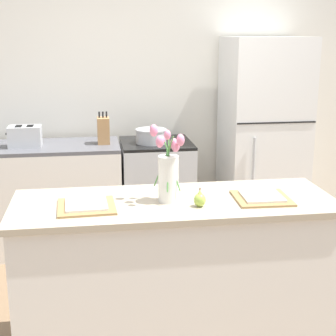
{
  "coord_description": "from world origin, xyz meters",
  "views": [
    {
      "loc": [
        -0.44,
        -2.69,
        1.81
      ],
      "look_at": [
        0.0,
        0.25,
        1.03
      ],
      "focal_mm": 55.0,
      "sensor_mm": 36.0,
      "label": 1
    }
  ],
  "objects_px": {
    "refrigerator": "(263,141)",
    "cooking_pot": "(151,136)",
    "stove_range": "(157,193)",
    "plate_setting_right": "(262,198)",
    "pear_figurine": "(200,199)",
    "toaster": "(25,136)",
    "flower_vase": "(168,171)",
    "knife_block": "(103,130)",
    "plate_setting_left": "(86,206)"
  },
  "relations": [
    {
      "from": "refrigerator",
      "to": "cooking_pot",
      "type": "distance_m",
      "value": 1.01
    },
    {
      "from": "stove_range",
      "to": "plate_setting_right",
      "type": "relative_size",
      "value": 2.91
    },
    {
      "from": "pear_figurine",
      "to": "toaster",
      "type": "distance_m",
      "value": 2.02
    },
    {
      "from": "pear_figurine",
      "to": "flower_vase",
      "type": "bearing_deg",
      "value": 144.1
    },
    {
      "from": "stove_range",
      "to": "knife_block",
      "type": "distance_m",
      "value": 0.72
    },
    {
      "from": "plate_setting_left",
      "to": "plate_setting_right",
      "type": "xyz_separation_m",
      "value": [
        0.97,
        0.0,
        0.0
      ]
    },
    {
      "from": "stove_range",
      "to": "refrigerator",
      "type": "relative_size",
      "value": 0.51
    },
    {
      "from": "stove_range",
      "to": "cooking_pot",
      "type": "distance_m",
      "value": 0.52
    },
    {
      "from": "flower_vase",
      "to": "toaster",
      "type": "height_order",
      "value": "flower_vase"
    },
    {
      "from": "flower_vase",
      "to": "plate_setting_right",
      "type": "height_order",
      "value": "flower_vase"
    },
    {
      "from": "refrigerator",
      "to": "flower_vase",
      "type": "bearing_deg",
      "value": -123.94
    },
    {
      "from": "stove_range",
      "to": "refrigerator",
      "type": "height_order",
      "value": "refrigerator"
    },
    {
      "from": "toaster",
      "to": "plate_setting_right",
      "type": "bearing_deg",
      "value": -47.76
    },
    {
      "from": "plate_setting_right",
      "to": "knife_block",
      "type": "distance_m",
      "value": 1.85
    },
    {
      "from": "toaster",
      "to": "knife_block",
      "type": "xyz_separation_m",
      "value": [
        0.64,
        0.03,
        0.03
      ]
    },
    {
      "from": "plate_setting_left",
      "to": "refrigerator",
      "type": "bearing_deg",
      "value": 47.2
    },
    {
      "from": "flower_vase",
      "to": "knife_block",
      "type": "xyz_separation_m",
      "value": [
        -0.31,
        1.61,
        -0.06
      ]
    },
    {
      "from": "stove_range",
      "to": "pear_figurine",
      "type": "distance_m",
      "value": 1.8
    },
    {
      "from": "refrigerator",
      "to": "cooking_pot",
      "type": "height_order",
      "value": "refrigerator"
    },
    {
      "from": "plate_setting_right",
      "to": "knife_block",
      "type": "bearing_deg",
      "value": 116.77
    },
    {
      "from": "refrigerator",
      "to": "cooking_pot",
      "type": "relative_size",
      "value": 6.82
    },
    {
      "from": "refrigerator",
      "to": "stove_range",
      "type": "bearing_deg",
      "value": -179.96
    },
    {
      "from": "stove_range",
      "to": "knife_block",
      "type": "height_order",
      "value": "knife_block"
    },
    {
      "from": "refrigerator",
      "to": "pear_figurine",
      "type": "relative_size",
      "value": 17.0
    },
    {
      "from": "stove_range",
      "to": "knife_block",
      "type": "bearing_deg",
      "value": -179.29
    },
    {
      "from": "cooking_pot",
      "to": "plate_setting_left",
      "type": "bearing_deg",
      "value": -108.42
    },
    {
      "from": "plate_setting_left",
      "to": "toaster",
      "type": "relative_size",
      "value": 1.12
    },
    {
      "from": "flower_vase",
      "to": "cooking_pot",
      "type": "xyz_separation_m",
      "value": [
        0.09,
        1.57,
        -0.11
      ]
    },
    {
      "from": "knife_block",
      "to": "plate_setting_left",
      "type": "bearing_deg",
      "value": -94.75
    },
    {
      "from": "flower_vase",
      "to": "pear_figurine",
      "type": "xyz_separation_m",
      "value": [
        0.15,
        -0.11,
        -0.13
      ]
    },
    {
      "from": "stove_range",
      "to": "plate_setting_left",
      "type": "height_order",
      "value": "plate_setting_left"
    },
    {
      "from": "plate_setting_right",
      "to": "toaster",
      "type": "distance_m",
      "value": 2.19
    },
    {
      "from": "refrigerator",
      "to": "pear_figurine",
      "type": "height_order",
      "value": "refrigerator"
    },
    {
      "from": "flower_vase",
      "to": "plate_setting_left",
      "type": "xyz_separation_m",
      "value": [
        -0.45,
        -0.04,
        -0.16
      ]
    },
    {
      "from": "stove_range",
      "to": "toaster",
      "type": "bearing_deg",
      "value": -178.02
    },
    {
      "from": "plate_setting_right",
      "to": "plate_setting_left",
      "type": "bearing_deg",
      "value": 180.0
    },
    {
      "from": "pear_figurine",
      "to": "cooking_pot",
      "type": "relative_size",
      "value": 0.4
    },
    {
      "from": "plate_setting_left",
      "to": "cooking_pot",
      "type": "height_order",
      "value": "cooking_pot"
    },
    {
      "from": "plate_setting_right",
      "to": "refrigerator",
      "type": "bearing_deg",
      "value": 71.19
    },
    {
      "from": "flower_vase",
      "to": "plate_setting_right",
      "type": "xyz_separation_m",
      "value": [
        0.52,
        -0.04,
        -0.16
      ]
    },
    {
      "from": "refrigerator",
      "to": "toaster",
      "type": "xyz_separation_m",
      "value": [
        -2.04,
        -0.04,
        0.11
      ]
    },
    {
      "from": "flower_vase",
      "to": "pear_figurine",
      "type": "bearing_deg",
      "value": -35.9
    },
    {
      "from": "plate_setting_left",
      "to": "plate_setting_right",
      "type": "height_order",
      "value": "same"
    },
    {
      "from": "toaster",
      "to": "knife_block",
      "type": "bearing_deg",
      "value": 2.88
    },
    {
      "from": "cooking_pot",
      "to": "stove_range",
      "type": "bearing_deg",
      "value": 45.55
    },
    {
      "from": "flower_vase",
      "to": "knife_block",
      "type": "relative_size",
      "value": 1.57
    },
    {
      "from": "toaster",
      "to": "cooking_pot",
      "type": "height_order",
      "value": "toaster"
    },
    {
      "from": "plate_setting_left",
      "to": "stove_range",
      "type": "bearing_deg",
      "value": 70.55
    },
    {
      "from": "pear_figurine",
      "to": "knife_block",
      "type": "xyz_separation_m",
      "value": [
        -0.46,
        1.72,
        0.07
      ]
    },
    {
      "from": "plate_setting_right",
      "to": "flower_vase",
      "type": "bearing_deg",
      "value": 175.65
    }
  ]
}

